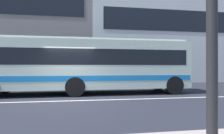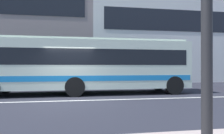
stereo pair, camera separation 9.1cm
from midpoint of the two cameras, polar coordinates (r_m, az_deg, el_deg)
The scene contains 5 objects.
ground_plane at distance 9.52m, azimuth -11.88°, elevation -9.06°, with size 160.00×160.00×0.00m, color #23242D.
lane_centre_line at distance 9.51m, azimuth -11.88°, elevation -9.03°, with size 60.00×0.16×0.01m, color silver.
hedge_row_far at distance 16.01m, azimuth -23.24°, elevation -3.69°, with size 13.69×1.10×0.97m, color #1D5525.
apartment_block_right at distance 27.28m, azimuth 20.78°, elevation 7.70°, with size 24.67×8.86×10.41m.
transit_bus at distance 11.82m, azimuth -6.90°, elevation 0.84°, with size 11.35×2.68×3.04m.
Camera 1 is at (0.28, -9.39, 1.47)m, focal length 33.46 mm.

